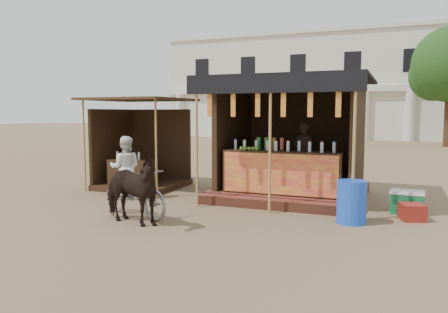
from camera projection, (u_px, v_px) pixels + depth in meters
ground at (190, 227)px, 7.69m from camera, size 120.00×120.00×0.00m
main_stall at (291, 154)px, 10.31m from camera, size 3.60×3.61×2.78m
secondary_stall at (138, 156)px, 11.77m from camera, size 2.40×2.40×2.38m
cow at (129, 190)px, 7.82m from camera, size 1.58×0.98×1.24m
motorbike at (135, 193)px, 8.46m from camera, size 1.86×1.11×0.92m
bystander at (125, 168)px, 10.13m from camera, size 0.88×0.81×1.47m
blue_barrel at (352, 202)px, 7.92m from camera, size 0.64×0.64×0.79m
red_crate at (412, 212)px, 8.17m from camera, size 0.52×0.54×0.31m
cooler at (407, 202)px, 8.72m from camera, size 0.66×0.47×0.46m
background_building at (331, 88)px, 35.67m from camera, size 26.00×7.45×8.18m
tree at (447, 67)px, 25.49m from camera, size 4.50×4.40×7.00m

